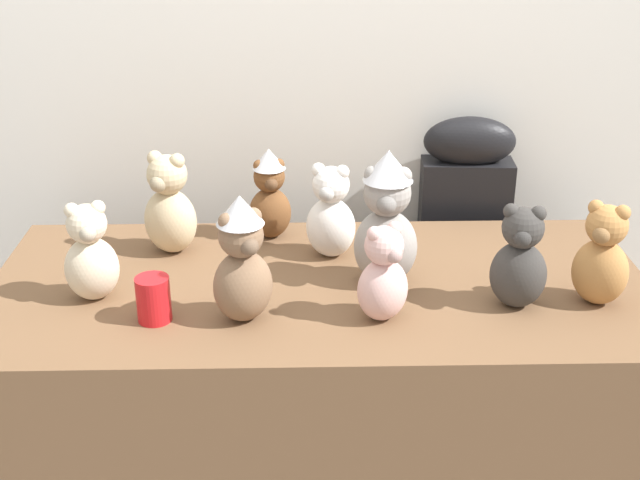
{
  "coord_description": "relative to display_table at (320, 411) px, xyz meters",
  "views": [
    {
      "loc": [
        -0.05,
        -1.66,
        1.78
      ],
      "look_at": [
        0.0,
        0.25,
        0.92
      ],
      "focal_mm": 47.26,
      "sensor_mm": 36.0,
      "label": 1
    }
  ],
  "objects": [
    {
      "name": "teddy_bear_charcoal",
      "position": [
        0.47,
        -0.13,
        0.52
      ],
      "size": [
        0.16,
        0.14,
        0.26
      ],
      "rotation": [
        0.0,
        0.0,
        -0.25
      ],
      "color": "#383533",
      "rests_on": "display_table"
    },
    {
      "name": "teddy_bear_blush",
      "position": [
        0.14,
        -0.19,
        0.51
      ],
      "size": [
        0.16,
        0.15,
        0.24
      ],
      "rotation": [
        0.0,
        0.0,
        0.53
      ],
      "color": "beige",
      "rests_on": "display_table"
    },
    {
      "name": "teddy_bear_ash",
      "position": [
        0.16,
        0.0,
        0.57
      ],
      "size": [
        0.18,
        0.15,
        0.35
      ],
      "rotation": [
        0.0,
        0.0,
        -0.13
      ],
      "color": "gray",
      "rests_on": "display_table"
    },
    {
      "name": "party_cup_red",
      "position": [
        -0.39,
        -0.18,
        0.45
      ],
      "size": [
        0.08,
        0.08,
        0.11
      ],
      "primitive_type": "cylinder",
      "color": "red",
      "rests_on": "display_table"
    },
    {
      "name": "teddy_bear_caramel",
      "position": [
        0.67,
        -0.12,
        0.52
      ],
      "size": [
        0.17,
        0.17,
        0.26
      ],
      "rotation": [
        0.0,
        0.0,
        -0.58
      ],
      "color": "#B27A42",
      "rests_on": "display_table"
    },
    {
      "name": "teddy_bear_snow",
      "position": [
        0.03,
        0.16,
        0.52
      ],
      "size": [
        0.16,
        0.15,
        0.26
      ],
      "rotation": [
        0.0,
        0.0,
        -0.31
      ],
      "color": "white",
      "rests_on": "display_table"
    },
    {
      "name": "teddy_bear_chestnut",
      "position": [
        -0.13,
        0.29,
        0.53
      ],
      "size": [
        0.13,
        0.12,
        0.26
      ],
      "rotation": [
        0.0,
        0.0,
        0.17
      ],
      "color": "brown",
      "rests_on": "display_table"
    },
    {
      "name": "teddy_bear_mocha",
      "position": [
        -0.18,
        -0.18,
        0.55
      ],
      "size": [
        0.18,
        0.17,
        0.31
      ],
      "rotation": [
        0.0,
        0.0,
        0.48
      ],
      "color": "#7F6047",
      "rests_on": "display_table"
    },
    {
      "name": "instrument_case",
      "position": [
        0.47,
        0.52,
        0.15
      ],
      "size": [
        0.29,
        0.14,
        1.08
      ],
      "rotation": [
        0.0,
        0.0,
        -0.06
      ],
      "color": "black",
      "rests_on": "ground_plane"
    },
    {
      "name": "teddy_bear_sand",
      "position": [
        -0.4,
        0.2,
        0.53
      ],
      "size": [
        0.18,
        0.17,
        0.29
      ],
      "rotation": [
        0.0,
        0.0,
        -0.39
      ],
      "color": "#CCB78E",
      "rests_on": "display_table"
    },
    {
      "name": "teddy_bear_cream",
      "position": [
        -0.56,
        -0.07,
        0.52
      ],
      "size": [
        0.15,
        0.14,
        0.25
      ],
      "rotation": [
        0.0,
        0.0,
        0.27
      ],
      "color": "beige",
      "rests_on": "display_table"
    },
    {
      "name": "wall_back",
      "position": [
        0.0,
        0.64,
        0.9
      ],
      "size": [
        7.0,
        0.08,
        2.6
      ],
      "primitive_type": "cube",
      "color": "silver",
      "rests_on": "ground_plane"
    },
    {
      "name": "display_table",
      "position": [
        0.0,
        0.0,
        0.0
      ],
      "size": [
        1.69,
        0.78,
        0.8
      ],
      "primitive_type": "cube",
      "color": "brown",
      "rests_on": "ground_plane"
    }
  ]
}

